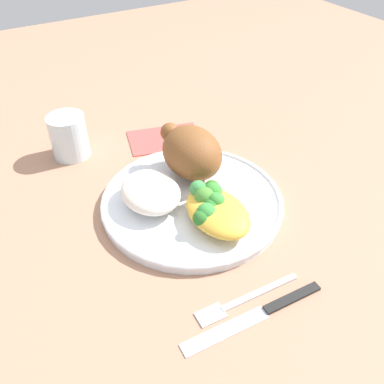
{
  "coord_description": "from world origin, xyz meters",
  "views": [
    {
      "loc": [
        -0.41,
        0.24,
        0.42
      ],
      "look_at": [
        0.0,
        0.0,
        0.03
      ],
      "focal_mm": 38.67,
      "sensor_mm": 36.0,
      "label": 1
    }
  ],
  "objects_px": {
    "roasted_chicken": "(191,152)",
    "knife": "(266,310)",
    "plate": "(192,201)",
    "water_glass": "(69,136)",
    "mac_cheese_with_broccoli": "(214,208)",
    "napkin": "(165,138)",
    "rice_pile": "(150,192)",
    "fork": "(243,299)"
  },
  "relations": [
    {
      "from": "roasted_chicken",
      "to": "knife",
      "type": "bearing_deg",
      "value": 168.88
    },
    {
      "from": "plate",
      "to": "knife",
      "type": "height_order",
      "value": "plate"
    },
    {
      "from": "plate",
      "to": "water_glass",
      "type": "height_order",
      "value": "water_glass"
    },
    {
      "from": "plate",
      "to": "water_glass",
      "type": "distance_m",
      "value": 0.26
    },
    {
      "from": "mac_cheese_with_broccoli",
      "to": "napkin",
      "type": "height_order",
      "value": "mac_cheese_with_broccoli"
    },
    {
      "from": "napkin",
      "to": "mac_cheese_with_broccoli",
      "type": "bearing_deg",
      "value": 168.79
    },
    {
      "from": "rice_pile",
      "to": "knife",
      "type": "height_order",
      "value": "rice_pile"
    },
    {
      "from": "napkin",
      "to": "rice_pile",
      "type": "bearing_deg",
      "value": 146.67
    },
    {
      "from": "napkin",
      "to": "knife",
      "type": "bearing_deg",
      "value": 169.56
    },
    {
      "from": "fork",
      "to": "water_glass",
      "type": "height_order",
      "value": "water_glass"
    },
    {
      "from": "plate",
      "to": "rice_pile",
      "type": "bearing_deg",
      "value": 68.04
    },
    {
      "from": "fork",
      "to": "water_glass",
      "type": "xyz_separation_m",
      "value": [
        0.41,
        0.08,
        0.04
      ]
    },
    {
      "from": "knife",
      "to": "water_glass",
      "type": "xyz_separation_m",
      "value": [
        0.44,
        0.09,
        0.04
      ]
    },
    {
      "from": "plate",
      "to": "rice_pile",
      "type": "height_order",
      "value": "rice_pile"
    },
    {
      "from": "plate",
      "to": "mac_cheese_with_broccoli",
      "type": "distance_m",
      "value": 0.06
    },
    {
      "from": "fork",
      "to": "napkin",
      "type": "relative_size",
      "value": 1.06
    },
    {
      "from": "rice_pile",
      "to": "water_glass",
      "type": "height_order",
      "value": "water_glass"
    },
    {
      "from": "mac_cheese_with_broccoli",
      "to": "fork",
      "type": "relative_size",
      "value": 0.81
    },
    {
      "from": "mac_cheese_with_broccoli",
      "to": "knife",
      "type": "distance_m",
      "value": 0.16
    },
    {
      "from": "plate",
      "to": "napkin",
      "type": "height_order",
      "value": "plate"
    },
    {
      "from": "plate",
      "to": "roasted_chicken",
      "type": "xyz_separation_m",
      "value": [
        0.06,
        -0.03,
        0.05
      ]
    },
    {
      "from": "mac_cheese_with_broccoli",
      "to": "knife",
      "type": "bearing_deg",
      "value": 170.78
    },
    {
      "from": "rice_pile",
      "to": "knife",
      "type": "relative_size",
      "value": 0.55
    },
    {
      "from": "fork",
      "to": "knife",
      "type": "bearing_deg",
      "value": -150.67
    },
    {
      "from": "plate",
      "to": "fork",
      "type": "relative_size",
      "value": 1.95
    },
    {
      "from": "plate",
      "to": "fork",
      "type": "bearing_deg",
      "value": 168.83
    },
    {
      "from": "roasted_chicken",
      "to": "fork",
      "type": "xyz_separation_m",
      "value": [
        -0.24,
        0.07,
        -0.05
      ]
    },
    {
      "from": "fork",
      "to": "knife",
      "type": "relative_size",
      "value": 0.75
    },
    {
      "from": "knife",
      "to": "napkin",
      "type": "relative_size",
      "value": 1.41
    },
    {
      "from": "plate",
      "to": "fork",
      "type": "height_order",
      "value": "plate"
    },
    {
      "from": "rice_pile",
      "to": "mac_cheese_with_broccoli",
      "type": "relative_size",
      "value": 0.91
    },
    {
      "from": "knife",
      "to": "water_glass",
      "type": "relative_size",
      "value": 2.48
    },
    {
      "from": "roasted_chicken",
      "to": "water_glass",
      "type": "relative_size",
      "value": 1.57
    },
    {
      "from": "mac_cheese_with_broccoli",
      "to": "fork",
      "type": "distance_m",
      "value": 0.14
    },
    {
      "from": "roasted_chicken",
      "to": "mac_cheese_with_broccoli",
      "type": "height_order",
      "value": "roasted_chicken"
    },
    {
      "from": "mac_cheese_with_broccoli",
      "to": "rice_pile",
      "type": "bearing_deg",
      "value": 38.18
    },
    {
      "from": "knife",
      "to": "water_glass",
      "type": "distance_m",
      "value": 0.45
    },
    {
      "from": "rice_pile",
      "to": "napkin",
      "type": "xyz_separation_m",
      "value": [
        0.17,
        -0.11,
        -0.03
      ]
    },
    {
      "from": "plate",
      "to": "napkin",
      "type": "relative_size",
      "value": 2.06
    },
    {
      "from": "knife",
      "to": "mac_cheese_with_broccoli",
      "type": "bearing_deg",
      "value": -9.22
    },
    {
      "from": "mac_cheese_with_broccoli",
      "to": "fork",
      "type": "bearing_deg",
      "value": 162.67
    },
    {
      "from": "plate",
      "to": "fork",
      "type": "distance_m",
      "value": 0.19
    }
  ]
}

